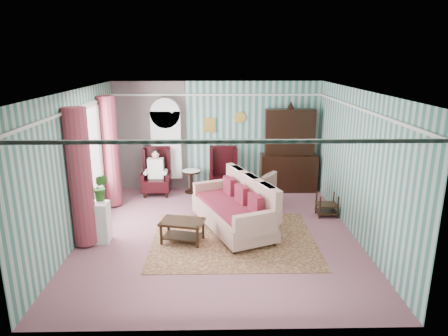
{
  "coord_description": "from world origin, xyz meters",
  "views": [
    {
      "loc": [
        -0.03,
        -7.54,
        3.51
      ],
      "look_at": [
        0.13,
        0.6,
        1.23
      ],
      "focal_mm": 32.0,
      "sensor_mm": 36.0,
      "label": 1
    }
  ],
  "objects_px": {
    "coffee_table": "(183,231)",
    "bookcase": "(167,150)",
    "wingback_right": "(223,171)",
    "nest_table": "(327,205)",
    "round_side_table": "(191,182)",
    "wingback_left": "(156,172)",
    "floral_armchair": "(259,187)",
    "seated_woman": "(156,173)",
    "plant_stand": "(95,222)",
    "sofa": "(233,207)",
    "dresser_hutch": "(289,148)"
  },
  "relations": [
    {
      "from": "seated_woman",
      "to": "round_side_table",
      "type": "relative_size",
      "value": 1.97
    },
    {
      "from": "coffee_table",
      "to": "bookcase",
      "type": "bearing_deg",
      "value": 101.46
    },
    {
      "from": "bookcase",
      "to": "wingback_left",
      "type": "bearing_deg",
      "value": -122.66
    },
    {
      "from": "sofa",
      "to": "seated_woman",
      "type": "bearing_deg",
      "value": 17.84
    },
    {
      "from": "wingback_right",
      "to": "nest_table",
      "type": "xyz_separation_m",
      "value": [
        2.32,
        -1.55,
        -0.35
      ]
    },
    {
      "from": "wingback_left",
      "to": "round_side_table",
      "type": "height_order",
      "value": "wingback_left"
    },
    {
      "from": "sofa",
      "to": "coffee_table",
      "type": "xyz_separation_m",
      "value": [
        -1.0,
        -0.56,
        -0.28
      ]
    },
    {
      "from": "wingback_right",
      "to": "plant_stand",
      "type": "relative_size",
      "value": 1.56
    },
    {
      "from": "seated_woman",
      "to": "round_side_table",
      "type": "distance_m",
      "value": 0.96
    },
    {
      "from": "wingback_left",
      "to": "plant_stand",
      "type": "distance_m",
      "value": 2.87
    },
    {
      "from": "bookcase",
      "to": "floral_armchair",
      "type": "xyz_separation_m",
      "value": [
        2.33,
        -1.34,
        -0.63
      ]
    },
    {
      "from": "plant_stand",
      "to": "coffee_table",
      "type": "xyz_separation_m",
      "value": [
        1.7,
        -0.06,
        -0.18
      ]
    },
    {
      "from": "wingback_left",
      "to": "bookcase",
      "type": "bearing_deg",
      "value": 57.34
    },
    {
      "from": "floral_armchair",
      "to": "coffee_table",
      "type": "distance_m",
      "value": 2.52
    },
    {
      "from": "round_side_table",
      "to": "plant_stand",
      "type": "xyz_separation_m",
      "value": [
        -1.7,
        -2.9,
        0.1
      ]
    },
    {
      "from": "dresser_hutch",
      "to": "round_side_table",
      "type": "relative_size",
      "value": 3.93
    },
    {
      "from": "sofa",
      "to": "wingback_right",
      "type": "bearing_deg",
      "value": -18.52
    },
    {
      "from": "seated_woman",
      "to": "floral_armchair",
      "type": "xyz_separation_m",
      "value": [
        2.58,
        -0.95,
        -0.1
      ]
    },
    {
      "from": "bookcase",
      "to": "wingback_right",
      "type": "distance_m",
      "value": 1.63
    },
    {
      "from": "round_side_table",
      "to": "coffee_table",
      "type": "xyz_separation_m",
      "value": [
        -0.0,
        -2.96,
        -0.08
      ]
    },
    {
      "from": "seated_woman",
      "to": "nest_table",
      "type": "relative_size",
      "value": 2.19
    },
    {
      "from": "nest_table",
      "to": "sofa",
      "type": "relative_size",
      "value": 0.24
    },
    {
      "from": "wingback_left",
      "to": "coffee_table",
      "type": "bearing_deg",
      "value": -72.27
    },
    {
      "from": "plant_stand",
      "to": "floral_armchair",
      "type": "distance_m",
      "value": 3.83
    },
    {
      "from": "wingback_left",
      "to": "seated_woman",
      "type": "relative_size",
      "value": 1.06
    },
    {
      "from": "sofa",
      "to": "dresser_hutch",
      "type": "bearing_deg",
      "value": -54.75
    },
    {
      "from": "nest_table",
      "to": "coffee_table",
      "type": "distance_m",
      "value": 3.41
    },
    {
      "from": "wingback_left",
      "to": "floral_armchair",
      "type": "xyz_separation_m",
      "value": [
        2.58,
        -0.95,
        -0.13
      ]
    },
    {
      "from": "dresser_hutch",
      "to": "floral_armchair",
      "type": "relative_size",
      "value": 2.4
    },
    {
      "from": "seated_woman",
      "to": "sofa",
      "type": "relative_size",
      "value": 0.52
    },
    {
      "from": "dresser_hutch",
      "to": "wingback_left",
      "type": "distance_m",
      "value": 3.55
    },
    {
      "from": "nest_table",
      "to": "floral_armchair",
      "type": "xyz_separation_m",
      "value": [
        -1.49,
        0.6,
        0.22
      ]
    },
    {
      "from": "dresser_hutch",
      "to": "coffee_table",
      "type": "bearing_deg",
      "value": -130.15
    },
    {
      "from": "wingback_right",
      "to": "plant_stand",
      "type": "height_order",
      "value": "wingback_right"
    },
    {
      "from": "wingback_left",
      "to": "floral_armchair",
      "type": "distance_m",
      "value": 2.75
    },
    {
      "from": "sofa",
      "to": "floral_armchair",
      "type": "xyz_separation_m",
      "value": [
        0.68,
        1.3,
        -0.01
      ]
    },
    {
      "from": "plant_stand",
      "to": "wingback_left",
      "type": "bearing_deg",
      "value": 73.78
    },
    {
      "from": "dresser_hutch",
      "to": "nest_table",
      "type": "height_order",
      "value": "dresser_hutch"
    },
    {
      "from": "bookcase",
      "to": "coffee_table",
      "type": "relative_size",
      "value": 2.72
    },
    {
      "from": "wingback_right",
      "to": "round_side_table",
      "type": "height_order",
      "value": "wingback_right"
    },
    {
      "from": "wingback_right",
      "to": "sofa",
      "type": "distance_m",
      "value": 2.26
    },
    {
      "from": "bookcase",
      "to": "wingback_left",
      "type": "height_order",
      "value": "bookcase"
    },
    {
      "from": "bookcase",
      "to": "nest_table",
      "type": "height_order",
      "value": "bookcase"
    },
    {
      "from": "dresser_hutch",
      "to": "wingback_left",
      "type": "height_order",
      "value": "dresser_hutch"
    },
    {
      "from": "bookcase",
      "to": "coffee_table",
      "type": "height_order",
      "value": "bookcase"
    },
    {
      "from": "dresser_hutch",
      "to": "wingback_right",
      "type": "distance_m",
      "value": 1.86
    },
    {
      "from": "wingback_left",
      "to": "plant_stand",
      "type": "bearing_deg",
      "value": -106.22
    },
    {
      "from": "round_side_table",
      "to": "plant_stand",
      "type": "height_order",
      "value": "plant_stand"
    },
    {
      "from": "bookcase",
      "to": "sofa",
      "type": "distance_m",
      "value": 3.17
    },
    {
      "from": "bookcase",
      "to": "floral_armchair",
      "type": "relative_size",
      "value": 2.28
    }
  ]
}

